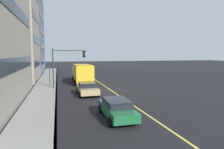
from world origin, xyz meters
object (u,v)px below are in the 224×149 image
(traffic_light_mast, at_px, (67,61))
(street_sign_post, at_px, (50,75))
(car_green, at_px, (117,108))
(truck_yellow, at_px, (82,73))
(car_tan, at_px, (87,88))

(traffic_light_mast, height_order, street_sign_post, traffic_light_mast)
(car_green, relative_size, truck_yellow, 0.55)
(truck_yellow, distance_m, traffic_light_mast, 5.76)
(car_tan, xyz_separation_m, truck_yellow, (9.46, -0.54, 0.84))
(truck_yellow, xyz_separation_m, street_sign_post, (-3.30, 4.72, 0.17))
(traffic_light_mast, bearing_deg, street_sign_post, 56.60)
(car_tan, bearing_deg, car_green, -174.85)
(car_tan, bearing_deg, traffic_light_mast, 22.75)
(car_green, distance_m, car_tan, 8.79)
(car_tan, height_order, street_sign_post, street_sign_post)
(car_tan, distance_m, truck_yellow, 9.51)
(truck_yellow, relative_size, traffic_light_mast, 1.61)
(car_tan, bearing_deg, street_sign_post, 34.10)
(street_sign_post, bearing_deg, truck_yellow, -55.06)
(car_tan, xyz_separation_m, street_sign_post, (6.16, 4.17, 1.01))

